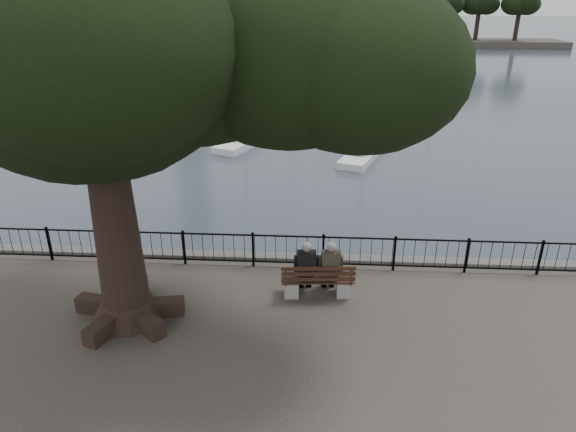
# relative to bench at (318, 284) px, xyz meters

# --- Properties ---
(harbor) EXTENTS (260.00, 260.00, 1.20)m
(harbor) POSITION_rel_bench_xyz_m (-0.86, 1.97, -0.84)
(harbor) COLOR #4C4843
(harbor) RESTS_ON ground
(railing) EXTENTS (22.06, 0.06, 1.00)m
(railing) POSITION_rel_bench_xyz_m (-0.86, 1.47, 0.21)
(railing) COLOR black
(railing) RESTS_ON ground
(bench) EXTENTS (1.91, 0.71, 0.99)m
(bench) POSITION_rel_bench_xyz_m (0.00, 0.00, 0.00)
(bench) COLOR gray
(bench) RESTS_ON ground
(person_left) EXTENTS (0.48, 0.80, 1.57)m
(person_left) POSITION_rel_bench_xyz_m (-0.31, 0.08, 0.38)
(person_left) COLOR black
(person_left) RESTS_ON ground
(person_right) EXTENTS (0.48, 0.80, 1.57)m
(person_right) POSITION_rel_bench_xyz_m (0.31, 0.13, 0.38)
(person_right) COLOR #2D2921
(person_right) RESTS_ON ground
(tree) EXTENTS (11.97, 8.36, 9.78)m
(tree) POSITION_rel_bench_xyz_m (-3.66, -1.11, 6.09)
(tree) COLOR black
(tree) RESTS_ON ground
(lion_monument) EXTENTS (5.70, 5.70, 8.48)m
(lion_monument) POSITION_rel_bench_xyz_m (1.14, 48.91, 0.76)
(lion_monument) COLOR #4C4843
(lion_monument) RESTS_ON ground
(sailboat_a) EXTENTS (3.68, 6.12, 11.24)m
(sailboat_a) POSITION_rel_bench_xyz_m (-12.54, 15.07, -1.03)
(sailboat_a) COLOR white
(sailboat_a) RESTS_ON ground
(sailboat_b) EXTENTS (3.20, 5.37, 10.30)m
(sailboat_b) POSITION_rel_bench_xyz_m (-4.41, 17.88, -1.03)
(sailboat_b) COLOR white
(sailboat_b) RESTS_ON ground
(sailboat_c) EXTENTS (3.02, 5.20, 9.86)m
(sailboat_c) POSITION_rel_bench_xyz_m (2.34, 15.54, -1.04)
(sailboat_c) COLOR white
(sailboat_c) RESTS_ON ground
(sailboat_d) EXTENTS (2.90, 5.89, 10.03)m
(sailboat_d) POSITION_rel_bench_xyz_m (8.31, 27.79, -1.05)
(sailboat_d) COLOR white
(sailboat_d) RESTS_ON ground
(sailboat_e) EXTENTS (1.98, 5.11, 11.11)m
(sailboat_e) POSITION_rel_bench_xyz_m (-10.55, 26.02, -1.01)
(sailboat_e) COLOR white
(sailboat_e) RESTS_ON ground
(sailboat_f) EXTENTS (2.07, 5.33, 11.46)m
(sailboat_f) POSITION_rel_bench_xyz_m (-2.33, 32.59, -1.00)
(sailboat_f) COLOR white
(sailboat_f) RESTS_ON ground
(sailboat_g) EXTENTS (3.07, 5.03, 9.87)m
(sailboat_g) POSITION_rel_bench_xyz_m (5.13, 34.09, -1.04)
(sailboat_g) COLOR white
(sailboat_g) RESTS_ON ground
(sailboat_h) EXTENTS (1.93, 5.80, 14.42)m
(sailboat_h) POSITION_rel_bench_xyz_m (-5.30, 40.36, -0.94)
(sailboat_h) COLOR white
(sailboat_h) RESTS_ON ground
(far_shore) EXTENTS (30.00, 8.60, 9.18)m
(far_shore) POSITION_rel_bench_xyz_m (24.69, 78.42, 2.65)
(far_shore) COLOR #35322D
(far_shore) RESTS_ON ground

